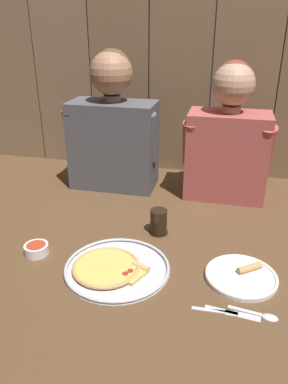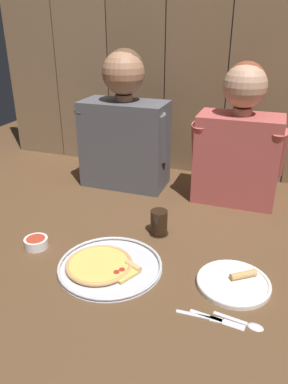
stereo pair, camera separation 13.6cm
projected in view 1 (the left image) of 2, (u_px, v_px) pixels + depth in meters
ground_plane at (142, 249)px, 1.35m from camera, size 3.20×3.20×0.00m
pizza_tray at (114, 268)px, 1.23m from camera, size 0.35×0.35×0.03m
dinner_plate at (241, 276)px, 1.19m from camera, size 0.23×0.23×0.03m
drinking_glass at (159, 222)px, 1.43m from camera, size 0.08×0.08×0.10m
dipping_bowl at (36, 249)px, 1.31m from camera, size 0.09×0.09×0.04m
table_fork at (217, 311)px, 1.06m from camera, size 0.13×0.02×0.01m
table_knife at (233, 313)px, 1.05m from camera, size 0.16×0.03×0.01m
table_spoon at (262, 314)px, 1.04m from camera, size 0.14×0.04×0.01m
diner_left at (113, 127)px, 1.75m from camera, size 0.44×0.21×0.64m
diner_right at (228, 138)px, 1.65m from camera, size 0.39×0.21×0.60m
wooden_backdrop_wall at (181, 49)px, 1.82m from camera, size 2.19×0.03×1.25m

